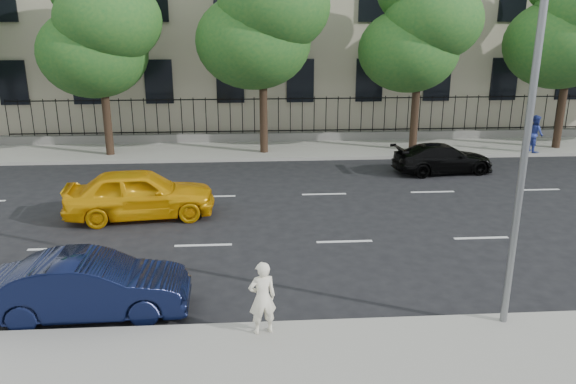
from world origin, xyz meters
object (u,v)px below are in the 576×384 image
(black_sedan, at_px, (443,158))
(woman_near, at_px, (262,298))
(navy_sedan, at_px, (91,286))
(yellow_taxi, at_px, (140,193))
(street_light, at_px, (521,71))

(black_sedan, height_order, woman_near, woman_near)
(navy_sedan, xyz_separation_m, black_sedan, (11.29, 10.85, -0.08))
(yellow_taxi, bearing_deg, navy_sedan, 174.15)
(navy_sedan, bearing_deg, street_light, -95.96)
(yellow_taxi, height_order, black_sedan, yellow_taxi)
(yellow_taxi, xyz_separation_m, navy_sedan, (0.07, -6.20, -0.11))
(navy_sedan, height_order, woman_near, woman_near)
(street_light, xyz_separation_m, black_sedan, (2.73, 11.42, -4.55))
(yellow_taxi, xyz_separation_m, woman_near, (3.69, -7.40, 0.11))
(street_light, bearing_deg, woman_near, -172.72)
(woman_near, bearing_deg, street_light, 173.09)
(yellow_taxi, xyz_separation_m, black_sedan, (11.37, 4.65, -0.20))
(black_sedan, xyz_separation_m, woman_near, (-7.68, -12.05, 0.31))
(yellow_taxi, relative_size, woman_near, 3.07)
(street_light, relative_size, woman_near, 5.33)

